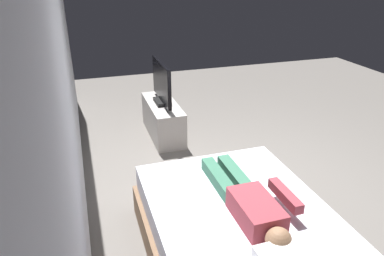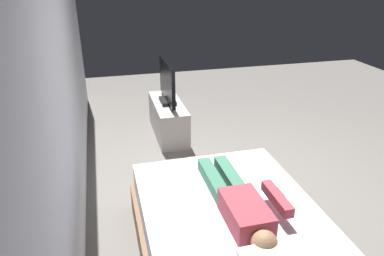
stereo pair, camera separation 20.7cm
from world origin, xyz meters
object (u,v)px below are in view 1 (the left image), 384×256
object	(u,v)px
tv	(162,84)
bed	(242,241)
remote	(284,190)
person	(250,202)
tv_stand	(163,119)

from	to	relation	value
tv	bed	bearing A→B (deg)	-179.71
remote	tv	bearing A→B (deg)	10.73
person	remote	bearing A→B (deg)	-69.53
remote	bed	bearing A→B (deg)	111.49
person	tv_stand	size ratio (longest dim) A/B	1.15
tv_stand	tv	bearing A→B (deg)	180.00
person	tv	size ratio (longest dim) A/B	1.43
bed	tv	xyz separation A→B (m)	(2.66, 0.01, 0.52)
bed	person	distance (m)	0.36
bed	tv	size ratio (longest dim) A/B	2.29
tv_stand	tv	world-z (taller)	tv
person	tv	world-z (taller)	tv
tv_stand	tv	distance (m)	0.53
bed	tv_stand	world-z (taller)	bed
tv_stand	tv	xyz separation A→B (m)	(-0.00, 0.00, 0.53)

